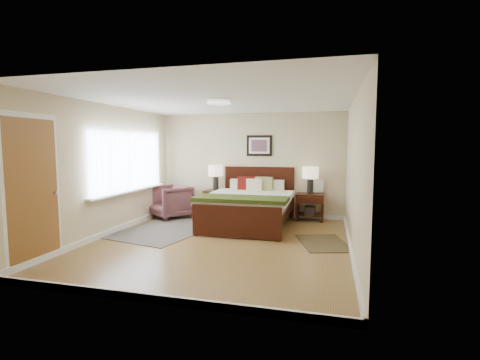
{
  "coord_description": "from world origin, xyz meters",
  "views": [
    {
      "loc": [
        1.87,
        -5.78,
        1.71
      ],
      "look_at": [
        0.18,
        0.76,
        1.05
      ],
      "focal_mm": 26.0,
      "sensor_mm": 36.0,
      "label": 1
    }
  ],
  "objects_px": {
    "bed": "(249,200)",
    "lamp_right": "(310,175)",
    "lamp_left": "(216,173)",
    "nightstand_left": "(216,195)",
    "nightstand_right": "(310,204)",
    "rug_persian": "(166,230)",
    "armchair": "(170,202)"
  },
  "relations": [
    {
      "from": "lamp_left",
      "to": "rug_persian",
      "type": "xyz_separation_m",
      "value": [
        -0.53,
        -1.67,
        -1.06
      ]
    },
    {
      "from": "nightstand_left",
      "to": "rug_persian",
      "type": "relative_size",
      "value": 0.29
    },
    {
      "from": "bed",
      "to": "lamp_left",
      "type": "bearing_deg",
      "value": 140.45
    },
    {
      "from": "nightstand_left",
      "to": "rug_persian",
      "type": "xyz_separation_m",
      "value": [
        -0.53,
        -1.65,
        -0.5
      ]
    },
    {
      "from": "nightstand_right",
      "to": "lamp_left",
      "type": "relative_size",
      "value": 1.03
    },
    {
      "from": "nightstand_right",
      "to": "rug_persian",
      "type": "relative_size",
      "value": 0.29
    },
    {
      "from": "rug_persian",
      "to": "lamp_right",
      "type": "bearing_deg",
      "value": 42.97
    },
    {
      "from": "nightstand_right",
      "to": "lamp_right",
      "type": "distance_m",
      "value": 0.68
    },
    {
      "from": "lamp_right",
      "to": "rug_persian",
      "type": "bearing_deg",
      "value": -149.13
    },
    {
      "from": "nightstand_right",
      "to": "lamp_right",
      "type": "relative_size",
      "value": 1.03
    },
    {
      "from": "nightstand_right",
      "to": "lamp_left",
      "type": "bearing_deg",
      "value": 179.67
    },
    {
      "from": "nightstand_left",
      "to": "lamp_right",
      "type": "height_order",
      "value": "lamp_right"
    },
    {
      "from": "lamp_left",
      "to": "nightstand_left",
      "type": "bearing_deg",
      "value": -90.0
    },
    {
      "from": "bed",
      "to": "nightstand_left",
      "type": "bearing_deg",
      "value": 141.17
    },
    {
      "from": "bed",
      "to": "lamp_right",
      "type": "distance_m",
      "value": 1.59
    },
    {
      "from": "lamp_right",
      "to": "rug_persian",
      "type": "xyz_separation_m",
      "value": [
        -2.8,
        -1.67,
        -1.05
      ]
    },
    {
      "from": "bed",
      "to": "lamp_right",
      "type": "bearing_deg",
      "value": 34.89
    },
    {
      "from": "nightstand_right",
      "to": "lamp_left",
      "type": "distance_m",
      "value": 2.37
    },
    {
      "from": "bed",
      "to": "lamp_left",
      "type": "xyz_separation_m",
      "value": [
        -1.04,
        0.86,
        0.52
      ]
    },
    {
      "from": "armchair",
      "to": "rug_persian",
      "type": "xyz_separation_m",
      "value": [
        0.45,
        -1.16,
        -0.38
      ]
    },
    {
      "from": "nightstand_left",
      "to": "lamp_right",
      "type": "distance_m",
      "value": 2.34
    },
    {
      "from": "bed",
      "to": "lamp_left",
      "type": "height_order",
      "value": "lamp_left"
    },
    {
      "from": "lamp_left",
      "to": "rug_persian",
      "type": "bearing_deg",
      "value": -107.49
    },
    {
      "from": "bed",
      "to": "armchair",
      "type": "xyz_separation_m",
      "value": [
        -2.02,
        0.34,
        -0.16
      ]
    },
    {
      "from": "nightstand_right",
      "to": "armchair",
      "type": "relative_size",
      "value": 0.74
    },
    {
      "from": "lamp_right",
      "to": "rug_persian",
      "type": "relative_size",
      "value": 0.28
    },
    {
      "from": "bed",
      "to": "nightstand_left",
      "type": "height_order",
      "value": "bed"
    },
    {
      "from": "nightstand_right",
      "to": "armchair",
      "type": "distance_m",
      "value": 3.29
    },
    {
      "from": "nightstand_right",
      "to": "nightstand_left",
      "type": "bearing_deg",
      "value": -179.79
    },
    {
      "from": "bed",
      "to": "rug_persian",
      "type": "relative_size",
      "value": 1.02
    },
    {
      "from": "nightstand_right",
      "to": "bed",
      "type": "bearing_deg",
      "value": -145.52
    },
    {
      "from": "nightstand_right",
      "to": "rug_persian",
      "type": "distance_m",
      "value": 3.28
    }
  ]
}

